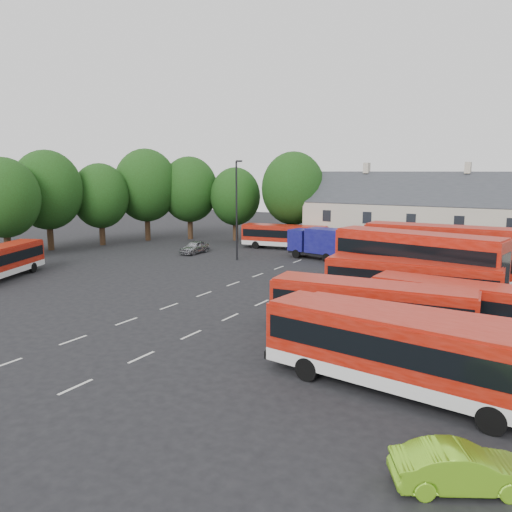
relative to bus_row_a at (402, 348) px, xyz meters
The scene contains 16 objects.
ground 18.84m from the bus_row_a, 156.10° to the left, with size 140.00×140.00×0.00m, color black.
lane_markings 17.60m from the bus_row_a, 146.75° to the left, with size 5.15×33.80×0.01m.
treeline 46.71m from the bus_row_a, 144.56° to the left, with size 29.92×32.59×12.01m.
terrace_houses 37.76m from the bus_row_a, 94.75° to the left, with size 35.70×7.13×10.06m.
bus_row_a is the anchor object (origin of this frame).
bus_row_b 2.51m from the bus_row_a, 97.95° to the left, with size 10.37×2.57×2.92m.
bus_row_c 7.06m from the bus_row_a, 118.04° to the left, with size 11.17×3.54×3.10m.
bus_row_d 9.19m from the bus_row_a, 81.11° to the left, with size 10.86×3.18×3.03m.
bus_row_e 14.06m from the bus_row_a, 102.13° to the left, with size 11.42×3.30×3.19m.
bus_dd_south 16.52m from the bus_row_a, 101.18° to the left, with size 12.06×4.63×4.83m.
bus_dd_north 21.84m from the bus_row_a, 96.77° to the left, with size 11.83×2.83×4.84m.
bus_north 38.96m from the bus_row_a, 124.44° to the left, with size 10.25×3.75×2.83m.
box_truck 31.67m from the bus_row_a, 118.61° to the left, with size 7.69×3.38×3.25m.
silver_car 37.94m from the bus_row_a, 140.36° to the left, with size 1.67×4.15×1.41m, color #999AA0.
lime_car 6.42m from the bus_row_a, 59.79° to the right, with size 1.38×3.96×1.31m, color #75BE1D.
lamppost 32.67m from the bus_row_a, 134.70° to the left, with size 0.71×0.37×10.18m.
Camera 1 is at (21.87, -27.36, 9.13)m, focal length 35.00 mm.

